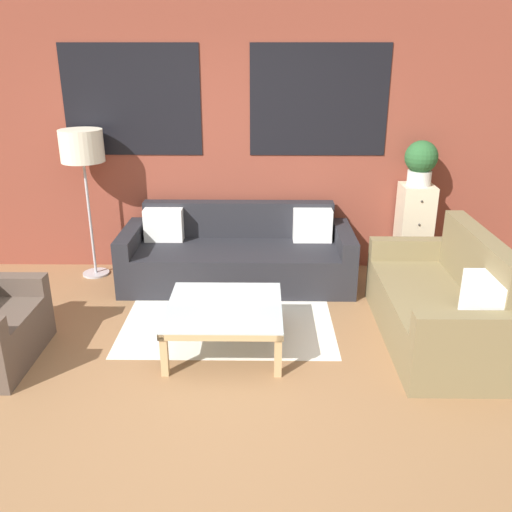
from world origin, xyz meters
TOP-DOWN VIEW (x-y plane):
  - ground_plane at (0.00, 0.00)m, footprint 16.00×16.00m
  - wall_back_brick at (0.00, 2.44)m, footprint 8.40×0.09m
  - rug at (0.08, 1.20)m, footprint 1.86×1.63m
  - couch_dark at (0.13, 1.95)m, footprint 2.33×0.88m
  - settee_vintage at (1.86, 0.75)m, footprint 0.80×1.70m
  - coffee_table at (0.08, 0.61)m, footprint 0.92×0.92m
  - floor_lamp at (-1.42, 2.12)m, footprint 0.43×0.43m
  - drawer_cabinet at (1.98, 2.18)m, footprint 0.33×0.37m
  - potted_plant at (1.98, 2.18)m, footprint 0.33×0.33m

SIDE VIEW (x-z plane):
  - ground_plane at x=0.00m, z-range 0.00..0.00m
  - rug at x=0.08m, z-range 0.00..0.00m
  - couch_dark at x=0.13m, z-range -0.11..0.67m
  - settee_vintage at x=1.86m, z-range -0.15..0.77m
  - coffee_table at x=0.08m, z-range 0.13..0.50m
  - drawer_cabinet at x=1.98m, z-range 0.00..0.98m
  - potted_plant at x=1.98m, z-range 1.00..1.46m
  - floor_lamp at x=-1.42m, z-range 0.57..2.11m
  - wall_back_brick at x=0.00m, z-range 0.01..2.81m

